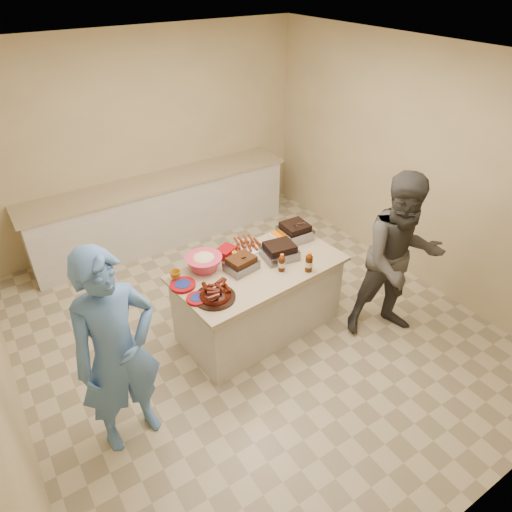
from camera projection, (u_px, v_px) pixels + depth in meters
room at (249, 328)px, 4.93m from camera, size 4.50×5.00×2.70m
back_counter at (162, 211)px, 6.21m from camera, size 3.60×0.64×0.90m
island at (259, 327)px, 4.94m from camera, size 1.76×1.03×0.80m
rib_platter at (215, 298)px, 4.08m from camera, size 0.42×0.42×0.15m
pulled_pork_tray at (241, 269)px, 4.45m from camera, size 0.33×0.27×0.09m
brisket_tray at (279, 258)px, 4.63m from camera, size 0.37×0.33×0.10m
roasting_pan at (295, 238)px, 4.94m from camera, size 0.31×0.31×0.12m
coleslaw_bowl at (205, 269)px, 4.46m from camera, size 0.39×0.39×0.25m
sausage_plate at (248, 247)px, 4.79m from camera, size 0.38×0.38×0.05m
mac_cheese_dish at (284, 237)px, 4.96m from camera, size 0.29×0.23×0.07m
bbq_bottle_a at (281, 271)px, 4.44m from camera, size 0.07×0.07×0.19m
bbq_bottle_b at (308, 271)px, 4.43m from camera, size 0.08×0.08×0.21m
mustard_bottle at (235, 260)px, 4.59m from camera, size 0.05×0.05×0.13m
sauce_bowl at (237, 261)px, 4.57m from camera, size 0.13×0.05×0.13m
plate_stack_large at (183, 286)px, 4.23m from camera, size 0.26×0.26×0.03m
plate_stack_small at (197, 300)px, 4.06m from camera, size 0.21×0.21×0.03m
plastic_cup at (176, 280)px, 4.31m from camera, size 0.11×0.11×0.11m
basket_stack at (226, 256)px, 4.65m from camera, size 0.24×0.21×0.10m
guest_blue at (135, 430)px, 3.87m from camera, size 0.86×1.88×0.43m
guest_gray at (385, 327)px, 4.94m from camera, size 1.52×1.98×0.68m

